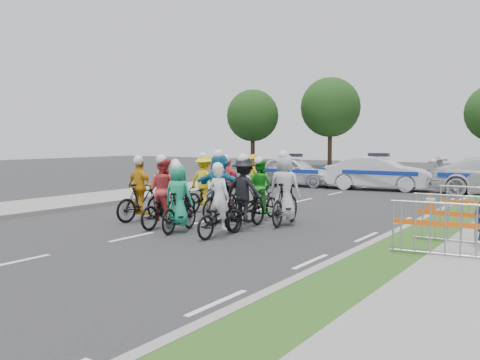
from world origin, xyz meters
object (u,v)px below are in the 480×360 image
Objects in this scene: rider_0 at (220,212)px; rider_7 at (285,196)px; tree_0 at (253,116)px; rider_2 at (164,200)px; tree_3 at (330,107)px; cone_0 at (431,203)px; rider_8 at (260,196)px; police_car_0 at (293,171)px; rider_6 at (178,199)px; barrier_1 at (462,222)px; rider_10 at (205,188)px; police_car_1 at (378,173)px; rider_4 at (245,200)px; marshal_hiviz at (254,171)px; rider_5 at (220,192)px; rider_9 at (228,191)px; rider_1 at (179,204)px; barrier_0 at (445,233)px; parked_bike at (221,177)px; rider_3 at (141,196)px.

rider_0 is 2.38m from rider_7.
rider_2 is at bearing -62.67° from tree_0.
cone_0 is at bearing -60.14° from tree_3.
rider_8 reaches higher than police_car_0.
rider_6 is 0.96× the size of rider_8.
rider_6 is (-2.70, 1.71, -0.01)m from rider_0.
rider_2 is 0.26× the size of tree_3.
rider_7 is at bearing 171.59° from barrier_1.
rider_10 reaches higher than police_car_1.
tree_0 is (-15.54, 25.51, 3.44)m from rider_4.
barrier_1 is (5.73, -11.73, -0.20)m from police_car_1.
rider_2 is at bearing 145.83° from marshal_hiviz.
rider_9 is at bearing -68.05° from rider_5.
rider_4 is 0.96× the size of rider_7.
rider_1 is 0.87× the size of rider_5.
tree_3 reaches higher than rider_8.
rider_7 is at bearing -158.90° from police_car_0.
tree_3 reaches higher than barrier_1.
parked_bike is (-12.92, 11.13, -0.12)m from barrier_0.
barrier_0 is at bearing -62.89° from tree_3.
rider_6 is at bearing -140.41° from cone_0.
tree_0 is at bearing 38.54° from parked_bike.
tree_3 is at bearing -73.73° from rider_10.
rider_3 is 0.98× the size of rider_10.
tree_0 is at bearing -66.88° from rider_6.
tree_0 is (-12.97, 25.09, 3.61)m from rider_6.
parked_bike is at bearing -55.16° from rider_7.
barrier_1 is at bearing 175.43° from rider_6.
tree_3 is (-15.70, 29.14, 4.33)m from barrier_1.
rider_0 is at bearing -178.51° from barrier_0.
rider_3 is at bearing -137.92° from cone_0.
rider_9 reaches higher than rider_0.
rider_6 reaches higher than cone_0.
police_car_0 is 16.42m from barrier_0.
rider_5 is 6.52m from barrier_0.
rider_4 is 1.07× the size of rider_8.
tree_3 is (-11.14, 28.46, 4.12)m from rider_7.
rider_10 is 0.41× the size of police_car_1.
rider_0 is at bearing -59.67° from tree_0.
rider_9 is 2.61× the size of cone_0.
rider_2 is at bearing 62.11° from rider_8.
tree_3 reaches higher than tree_0.
rider_4 is at bearing 107.19° from rider_8.
rider_8 reaches higher than barrier_1.
barrier_0 is at bearing -52.18° from tree_0.
rider_4 is at bearing -153.46° from rider_2.
rider_0 is 0.28× the size of tree_0.
rider_3 is 8.30m from barrier_0.
parked_bike is at bearing 117.69° from police_car_0.
tree_0 is (-12.43, 26.03, 3.48)m from rider_3.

